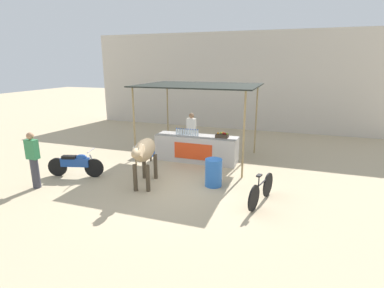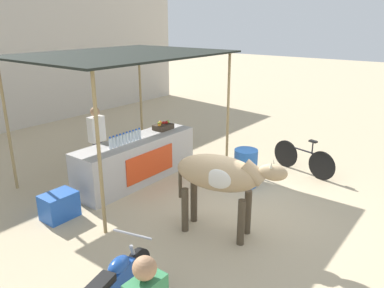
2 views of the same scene
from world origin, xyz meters
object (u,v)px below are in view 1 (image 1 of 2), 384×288
motorcycle_parked (76,164)px  fruit_crate (222,135)px  water_barrel (214,173)px  passerby_on_street (33,160)px  stall_counter (196,148)px  vendor_behind_counter (191,133)px  cow (144,152)px  bicycle_leaning (261,191)px  cooler_box (145,150)px

motorcycle_parked → fruit_crate: bearing=34.6°
water_barrel → passerby_on_street: 5.17m
stall_counter → water_barrel: bearing=-59.7°
water_barrel → motorcycle_parked: size_ratio=0.47×
motorcycle_parked → vendor_behind_counter: bearing=52.6°
cow → passerby_on_street: (-2.91, -1.19, -0.18)m
passerby_on_street → stall_counter: bearing=46.7°
stall_counter → bicycle_leaning: stall_counter is taller
fruit_crate → bicycle_leaning: fruit_crate is taller
cooler_box → fruit_crate: bearing=3.0°
vendor_behind_counter → bicycle_leaning: vendor_behind_counter is taller
cooler_box → water_barrel: size_ratio=0.73×
stall_counter → motorcycle_parked: 4.16m
cooler_box → bicycle_leaning: size_ratio=0.37×
bicycle_leaning → passerby_on_street: passerby_on_street is taller
stall_counter → cooler_box: stall_counter is taller
fruit_crate → cooler_box: 3.11m
cooler_box → cow: size_ratio=0.32×
fruit_crate → motorcycle_parked: bearing=-145.4°
cooler_box → bicycle_leaning: bicycle_leaning is taller
passerby_on_street → vendor_behind_counter: bearing=55.5°
stall_counter → cow: size_ratio=1.62×
water_barrel → cooler_box: bearing=149.1°
fruit_crate → passerby_on_street: (-4.57, -3.92, -0.18)m
vendor_behind_counter → bicycle_leaning: 4.72m
fruit_crate → bicycle_leaning: (1.72, -2.81, -0.68)m
fruit_crate → cow: (-1.66, -2.73, 0.00)m
fruit_crate → stall_counter: bearing=-176.4°
cow → bicycle_leaning: bearing=-1.5°
cow → bicycle_leaning: size_ratio=1.14×
bicycle_leaning → vendor_behind_counter: bearing=131.6°
cow → motorcycle_parked: bearing=-178.2°
vendor_behind_counter → cow: 3.44m
stall_counter → cooler_box: (-2.06, -0.10, -0.24)m
cow → passerby_on_street: passerby_on_street is taller
vendor_behind_counter → bicycle_leaning: size_ratio=1.02×
vendor_behind_counter → water_barrel: size_ratio=2.01×
stall_counter → water_barrel: 2.38m
water_barrel → motorcycle_parked: (-4.33, -0.69, 0.02)m
stall_counter → passerby_on_street: passerby_on_street is taller
motorcycle_parked → passerby_on_street: passerby_on_street is taller
cow → vendor_behind_counter: bearing=85.6°
cooler_box → bicycle_leaning: (4.72, -2.66, 0.11)m
fruit_crate → motorcycle_parked: (-4.06, -2.80, -0.61)m
fruit_crate → vendor_behind_counter: size_ratio=0.27×
passerby_on_street → water_barrel: bearing=20.5°
water_barrel → bicycle_leaning: bearing=-25.9°
bicycle_leaning → motorcycle_parked: bearing=179.9°
cooler_box → cow: (1.34, -2.57, 0.79)m
water_barrel → cow: (-1.92, -0.62, 0.62)m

